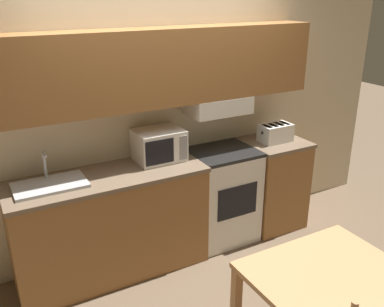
% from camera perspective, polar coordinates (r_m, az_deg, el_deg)
% --- Properties ---
extents(ground_plane, '(16.00, 16.00, 0.00)m').
position_cam_1_polar(ground_plane, '(4.42, -3.96, -11.05)').
color(ground_plane, brown).
extents(wall_back, '(5.23, 0.38, 2.55)m').
position_cam_1_polar(wall_back, '(3.79, -3.94, 7.92)').
color(wall_back, beige).
rests_on(wall_back, ground_plane).
extents(lower_counter_main, '(1.64, 0.58, 0.93)m').
position_cam_1_polar(lower_counter_main, '(3.77, -10.77, -9.26)').
color(lower_counter_main, '#936033').
rests_on(lower_counter_main, ground_plane).
extents(lower_counter_right_stub, '(0.59, 0.58, 0.93)m').
position_cam_1_polar(lower_counter_right_stub, '(4.52, 10.56, -3.86)').
color(lower_counter_right_stub, '#936033').
rests_on(lower_counter_right_stub, ground_plane).
extents(stove_range, '(0.61, 0.54, 0.93)m').
position_cam_1_polar(stove_range, '(4.20, 3.98, -5.55)').
color(stove_range, white).
rests_on(stove_range, ground_plane).
extents(microwave, '(0.42, 0.34, 0.28)m').
position_cam_1_polar(microwave, '(3.77, -4.46, 1.15)').
color(microwave, white).
rests_on(microwave, lower_counter_main).
extents(toaster, '(0.33, 0.20, 0.17)m').
position_cam_1_polar(toaster, '(4.31, 11.06, 2.74)').
color(toaster, white).
rests_on(toaster, lower_counter_right_stub).
extents(sink_basin, '(0.55, 0.33, 0.25)m').
position_cam_1_polar(sink_basin, '(3.47, -18.42, -3.92)').
color(sink_basin, '#B7BABF').
rests_on(sink_basin, lower_counter_main).
extents(dining_table, '(0.95, 0.80, 0.74)m').
position_cam_1_polar(dining_table, '(2.88, 17.88, -16.80)').
color(dining_table, tan).
rests_on(dining_table, ground_plane).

